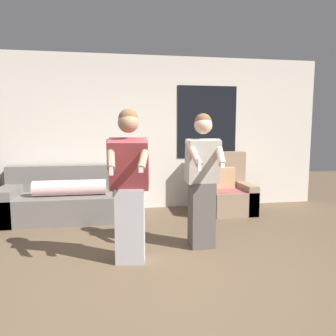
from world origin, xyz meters
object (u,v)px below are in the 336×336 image
couch (72,200)px  armchair (224,193)px  person_left (129,186)px  person_right (202,180)px

couch → armchair: armchair is taller
person_left → person_right: bearing=19.6°
person_left → person_right: size_ratio=1.02×
couch → armchair: 2.55m
armchair → person_right: (-0.84, -1.60, 0.50)m
person_left → couch: bearing=113.4°
armchair → person_left: person_left is taller
couch → person_right: person_right is taller
couch → person_left: bearing=-66.6°
armchair → person_right: size_ratio=0.63×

